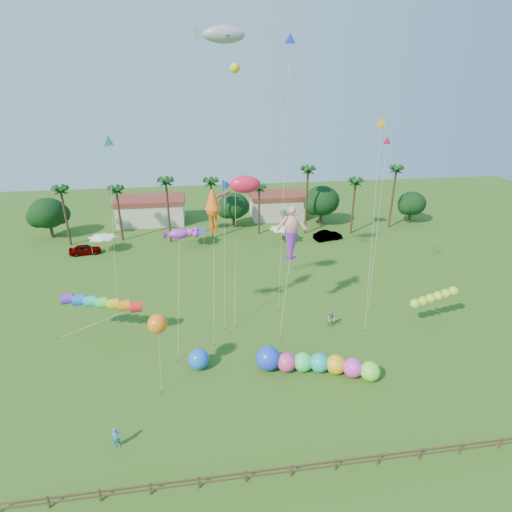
{
  "coord_description": "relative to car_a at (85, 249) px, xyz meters",
  "views": [
    {
      "loc": [
        -4.93,
        -23.98,
        23.53
      ],
      "look_at": [
        0.0,
        10.0,
        9.0
      ],
      "focal_mm": 28.0,
      "sensor_mm": 36.0,
      "label": 1
    }
  ],
  "objects": [
    {
      "name": "car_a",
      "position": [
        0.0,
        0.0,
        0.0
      ],
      "size": [
        4.71,
        2.41,
        1.54
      ],
      "primitive_type": "imported",
      "rotation": [
        0.0,
        0.0,
        1.71
      ],
      "color": "#4C4C54",
      "rests_on": "ground"
    },
    {
      "name": "blue_ball",
      "position": [
        16.86,
        -29.57,
        0.17
      ],
      "size": [
        1.89,
        1.89,
        1.89
      ],
      "primitive_type": "sphere",
      "color": "blue",
      "rests_on": "ground"
    },
    {
      "name": "tree_line",
      "position": [
        26.24,
        8.46,
        3.51
      ],
      "size": [
        69.46,
        8.91,
        11.0
      ],
      "color": "#3A2819",
      "rests_on": "ground"
    },
    {
      "name": "orange_ball_kite",
      "position": [
        13.89,
        -31.55,
        5.42
      ],
      "size": [
        1.84,
        1.84,
        7.0
      ],
      "color": "orange",
      "rests_on": "ground"
    },
    {
      "name": "fence",
      "position": [
        22.67,
        -41.53,
        -0.15
      ],
      "size": [
        36.12,
        0.12,
        1.0
      ],
      "color": "brown",
      "rests_on": "ground"
    },
    {
      "name": "squid_kite",
      "position": [
        18.95,
        -22.43,
        11.92
      ],
      "size": [
        1.74,
        4.77,
        14.8
      ],
      "color": "#FF6014",
      "rests_on": "ground"
    },
    {
      "name": "merman_kite",
      "position": [
        26.66,
        -22.66,
        8.78
      ],
      "size": [
        3.07,
        4.68,
        12.31
      ],
      "color": "#DC8B7D",
      "rests_on": "ground"
    },
    {
      "name": "ground",
      "position": [
        22.67,
        -35.53,
        -0.77
      ],
      "size": [
        160.0,
        160.0,
        0.0
      ],
      "primitive_type": "plane",
      "color": "#285116",
      "rests_on": "ground"
    },
    {
      "name": "shark_kite",
      "position": [
        20.78,
        -18.13,
        27.21
      ],
      "size": [
        5.35,
        6.69,
        28.92
      ],
      "color": "#9499A1",
      "rests_on": "ground"
    },
    {
      "name": "lobster_kite",
      "position": [
        15.63,
        -23.46,
        10.06
      ],
      "size": [
        3.51,
        5.97,
        11.49
      ],
      "color": "purple",
      "rests_on": "ground"
    },
    {
      "name": "delta_kite_blue",
      "position": [
        27.5,
        -15.77,
        26.56
      ],
      "size": [
        2.23,
        5.05,
        28.54
      ],
      "color": "#1831DE",
      "rests_on": "ground"
    },
    {
      "name": "caterpillar_inflatable",
      "position": [
        26.83,
        -31.61,
        0.17
      ],
      "size": [
        10.75,
        4.99,
        2.23
      ],
      "rotation": [
        0.0,
        0.0,
        -0.3
      ],
      "color": "#E83D8C",
      "rests_on": "ground"
    },
    {
      "name": "rainbow_tube",
      "position": [
        9.02,
        -24.11,
        2.91
      ],
      "size": [
        10.31,
        1.82,
        4.21
      ],
      "color": "red",
      "rests_on": "ground"
    },
    {
      "name": "delta_kite_red",
      "position": [
        37.88,
        -18.1,
        16.95
      ],
      "size": [
        2.49,
        4.61,
        18.72
      ],
      "color": "red",
      "rests_on": "ground"
    },
    {
      "name": "spectator_a",
      "position": [
        11.01,
        -37.52,
        0.07
      ],
      "size": [
        0.68,
        0.51,
        1.68
      ],
      "primitive_type": "imported",
      "rotation": [
        0.0,
        0.0,
        0.19
      ],
      "color": "teal",
      "rests_on": "ground"
    },
    {
      "name": "buildings_row",
      "position": [
        19.58,
        14.47,
        1.23
      ],
      "size": [
        35.0,
        7.0,
        4.0
      ],
      "color": "beige",
      "rests_on": "ground"
    },
    {
      "name": "spectator_b",
      "position": [
        30.81,
        -24.84,
        0.14
      ],
      "size": [
        1.08,
        0.97,
        1.82
      ],
      "primitive_type": "imported",
      "rotation": [
        0.0,
        0.0,
        -0.38
      ],
      "color": "gray",
      "rests_on": "ground"
    },
    {
      "name": "fish_kite",
      "position": [
        22.53,
        -18.65,
        13.45
      ],
      "size": [
        5.14,
        6.39,
        15.24
      ],
      "color": "red",
      "rests_on": "ground"
    },
    {
      "name": "delta_kite_green",
      "position": [
        9.13,
        -16.99,
        17.53
      ],
      "size": [
        1.55,
        4.55,
        19.21
      ],
      "color": "#36E87B",
      "rests_on": "ground"
    },
    {
      "name": "green_worm",
      "position": [
        39.38,
        -25.93,
        1.97
      ],
      "size": [
        8.48,
        2.56,
        3.37
      ],
      "color": "#A3DA30",
      "rests_on": "ground"
    },
    {
      "name": "tent_row",
      "position": [
        16.67,
        0.8,
        1.98
      ],
      "size": [
        31.0,
        4.0,
        0.6
      ],
      "color": "white",
      "rests_on": "ground"
    },
    {
      "name": "car_b",
      "position": [
        38.56,
        0.69,
        0.02
      ],
      "size": [
        5.04,
        2.74,
        1.58
      ],
      "primitive_type": "imported",
      "rotation": [
        0.0,
        0.0,
        1.81
      ],
      "color": "#4C4C54",
      "rests_on": "ground"
    },
    {
      "name": "delta_kite_yellow",
      "position": [
        35.43,
        -21.44,
        19.19
      ],
      "size": [
        2.01,
        5.3,
        20.93
      ],
      "color": "orange",
      "rests_on": "ground"
    }
  ]
}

